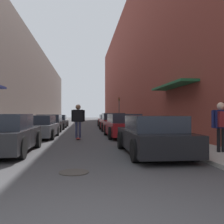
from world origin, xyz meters
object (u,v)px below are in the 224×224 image
Objects in this scene: parked_car_left_0 at (6,134)px; parked_car_right_0 at (153,136)px; skateboarder at (78,118)px; parked_car_left_1 at (39,127)px; pedestrian at (221,121)px; parked_car_right_2 at (113,122)px; parked_car_right_3 at (107,121)px; parked_car_left_2 at (50,123)px; parked_car_right_1 at (123,126)px; manhole_cover at (74,172)px; traffic_light at (119,107)px; parked_car_left_3 at (57,121)px.

parked_car_right_0 is (5.02, -0.76, -0.03)m from parked_car_left_0.
skateboarder is (2.40, 4.46, 0.50)m from parked_car_left_0.
parked_car_left_1 is 9.74m from pedestrian.
parked_car_right_2 is 0.98× the size of parked_car_right_3.
parked_car_right_1 is at bearing -49.08° from parked_car_left_2.
parked_car_left_0 is at bearing -114.29° from parked_car_right_2.
parked_car_left_0 is at bearing 128.47° from manhole_cover.
parked_car_right_2 reaches higher than parked_car_left_1.
parked_car_right_1 is 18.10m from traffic_light.
manhole_cover is (2.43, -14.20, -0.62)m from parked_car_left_2.
parked_car_left_2 is at bearing -120.67° from traffic_light.
parked_car_left_1 is at bearing 87.96° from parked_car_left_0.
pedestrian is at bearing -71.82° from parked_car_right_1.
skateboarder is at bearing -111.53° from parked_car_right_2.
parked_car_right_2 is 1.24× the size of traffic_light.
parked_car_right_1 is at bearing 90.37° from parked_car_right_0.
parked_car_left_0 is 1.02× the size of parked_car_right_2.
pedestrian is at bearing -10.35° from parked_car_left_0.
traffic_light is (2.24, 12.13, 1.53)m from parked_car_right_2.
parked_car_left_2 is 1.06× the size of parked_car_right_0.
parked_car_left_1 is 11.31m from parked_car_left_3.
parked_car_right_0 is 1.06× the size of parked_car_right_3.
parked_car_right_2 is 2.24× the size of skateboarder.
parked_car_right_2 is (5.00, -5.62, 0.08)m from parked_car_left_3.
parked_car_right_0 is (4.99, -17.52, 0.03)m from parked_car_left_3.
manhole_cover is at bearing -82.99° from parked_car_left_3.
pedestrian reaches higher than parked_car_left_1.
skateboarder is 2.67× the size of manhole_cover.
parked_car_right_2 is (4.98, 0.06, 0.06)m from parked_car_left_2.
parked_car_left_0 reaches higher than parked_car_right_0.
traffic_light is at bearing 59.33° from parked_car_left_2.
parked_car_right_1 reaches higher than parked_car_left_2.
parked_car_left_1 is 7.87m from parked_car_right_0.
parked_car_left_0 is 16.76m from parked_car_left_3.
parked_car_right_3 is at bearing -3.76° from parked_car_left_3.
parked_car_left_0 is 5.45m from parked_car_left_1.
parked_car_right_0 is at bearing -90.26° from parked_car_right_3.
parked_car_right_2 is (0.01, 11.90, 0.05)m from parked_car_right_0.
traffic_light is at bearing 79.70° from manhole_cover.
pedestrian reaches higher than parked_car_right_2.
parked_car_left_0 is 24.43m from traffic_light.
parked_car_right_0 is 2.40× the size of skateboarder.
parked_car_right_3 is (0.08, 17.18, 0.00)m from parked_car_right_0.
parked_car_right_2 is at bearing 79.84° from manhole_cover.
parked_car_right_0 is at bearing -95.35° from traffic_light.
pedestrian is at bearing -68.40° from parked_car_left_3.
traffic_light is 2.07× the size of pedestrian.
skateboarder is at bearing -102.76° from parked_car_right_3.
pedestrian is at bearing -14.31° from parked_car_right_0.
parked_car_right_3 is at bearing 89.74° from parked_car_right_0.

